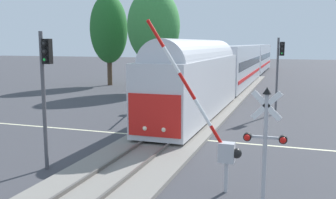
{
  "coord_description": "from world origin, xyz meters",
  "views": [
    {
      "loc": [
        6.48,
        -19.53,
        5.24
      ],
      "look_at": [
        -0.39,
        0.91,
        2.0
      ],
      "focal_mm": 40.3,
      "sensor_mm": 36.0,
      "label": 1
    }
  ],
  "objects_px": {
    "crossing_signal_mast": "(265,134)",
    "traffic_signal_far_side": "(279,63)",
    "crossing_gate_near": "(217,136)",
    "crossing_gate_far": "(147,88)",
    "commuter_train": "(241,63)",
    "oak_behind_train": "(154,26)",
    "pine_left_background": "(109,29)",
    "traffic_signal_median": "(45,78)"
  },
  "relations": [
    {
      "from": "crossing_signal_mast",
      "to": "crossing_gate_far",
      "type": "relative_size",
      "value": 0.71
    },
    {
      "from": "crossing_gate_near",
      "to": "pine_left_background",
      "type": "xyz_separation_m",
      "value": [
        -19.47,
        29.62,
        4.92
      ]
    },
    {
      "from": "pine_left_background",
      "to": "traffic_signal_far_side",
      "type": "bearing_deg",
      "value": -33.11
    },
    {
      "from": "crossing_gate_near",
      "to": "crossing_gate_far",
      "type": "xyz_separation_m",
      "value": [
        -8.1,
        13.58,
        -0.13
      ]
    },
    {
      "from": "commuter_train",
      "to": "traffic_signal_far_side",
      "type": "xyz_separation_m",
      "value": [
        5.41,
        -19.42,
        1.04
      ]
    },
    {
      "from": "commuter_train",
      "to": "traffic_signal_median",
      "type": "relative_size",
      "value": 11.57
    },
    {
      "from": "crossing_gate_far",
      "to": "traffic_signal_median",
      "type": "height_order",
      "value": "traffic_signal_median"
    },
    {
      "from": "crossing_gate_near",
      "to": "traffic_signal_far_side",
      "type": "bearing_deg",
      "value": 85.03
    },
    {
      "from": "crossing_signal_mast",
      "to": "traffic_signal_far_side",
      "type": "bearing_deg",
      "value": 90.98
    },
    {
      "from": "commuter_train",
      "to": "traffic_signal_median",
      "type": "height_order",
      "value": "traffic_signal_median"
    },
    {
      "from": "traffic_signal_median",
      "to": "commuter_train",
      "type": "bearing_deg",
      "value": 85.03
    },
    {
      "from": "oak_behind_train",
      "to": "pine_left_background",
      "type": "distance_m",
      "value": 8.49
    },
    {
      "from": "commuter_train",
      "to": "traffic_signal_median",
      "type": "bearing_deg",
      "value": -94.97
    },
    {
      "from": "traffic_signal_median",
      "to": "crossing_gate_near",
      "type": "bearing_deg",
      "value": -0.56
    },
    {
      "from": "traffic_signal_median",
      "to": "pine_left_background",
      "type": "bearing_deg",
      "value": 112.72
    },
    {
      "from": "crossing_signal_mast",
      "to": "oak_behind_train",
      "type": "xyz_separation_m",
      "value": [
        -13.7,
        26.24,
        4.67
      ]
    },
    {
      "from": "crossing_gate_far",
      "to": "crossing_signal_mast",
      "type": "bearing_deg",
      "value": -55.6
    },
    {
      "from": "crossing_signal_mast",
      "to": "traffic_signal_far_side",
      "type": "distance_m",
      "value": 16.76
    },
    {
      "from": "crossing_signal_mast",
      "to": "oak_behind_train",
      "type": "distance_m",
      "value": 29.96
    },
    {
      "from": "traffic_signal_far_side",
      "to": "oak_behind_train",
      "type": "height_order",
      "value": "oak_behind_train"
    },
    {
      "from": "commuter_train",
      "to": "oak_behind_train",
      "type": "xyz_separation_m",
      "value": [
        -8.0,
        -9.89,
        4.32
      ]
    },
    {
      "from": "crossing_gate_far",
      "to": "commuter_train",
      "type": "bearing_deg",
      "value": 79.42
    },
    {
      "from": "crossing_gate_near",
      "to": "crossing_signal_mast",
      "type": "bearing_deg",
      "value": -22.41
    },
    {
      "from": "pine_left_background",
      "to": "traffic_signal_median",
      "type": "bearing_deg",
      "value": -67.28
    },
    {
      "from": "oak_behind_train",
      "to": "pine_left_background",
      "type": "xyz_separation_m",
      "value": [
        -7.45,
        4.07,
        -0.11
      ]
    },
    {
      "from": "crossing_gate_near",
      "to": "oak_behind_train",
      "type": "xyz_separation_m",
      "value": [
        -12.02,
        25.55,
        5.03
      ]
    },
    {
      "from": "commuter_train",
      "to": "pine_left_background",
      "type": "distance_m",
      "value": 17.04
    },
    {
      "from": "crossing_signal_mast",
      "to": "crossing_gate_near",
      "type": "bearing_deg",
      "value": 157.59
    },
    {
      "from": "crossing_gate_near",
      "to": "crossing_signal_mast",
      "type": "relative_size",
      "value": 1.57
    },
    {
      "from": "crossing_gate_near",
      "to": "crossing_signal_mast",
      "type": "xyz_separation_m",
      "value": [
        1.68,
        -0.69,
        0.36
      ]
    },
    {
      "from": "crossing_gate_far",
      "to": "oak_behind_train",
      "type": "relative_size",
      "value": 0.49
    },
    {
      "from": "crossing_gate_near",
      "to": "pine_left_background",
      "type": "bearing_deg",
      "value": 123.32
    },
    {
      "from": "traffic_signal_far_side",
      "to": "crossing_gate_near",
      "type": "bearing_deg",
      "value": -94.97
    },
    {
      "from": "commuter_train",
      "to": "traffic_signal_far_side",
      "type": "bearing_deg",
      "value": -74.44
    },
    {
      "from": "crossing_signal_mast",
      "to": "crossing_gate_far",
      "type": "bearing_deg",
      "value": 124.4
    },
    {
      "from": "traffic_signal_far_side",
      "to": "traffic_signal_median",
      "type": "distance_m",
      "value": 18.06
    },
    {
      "from": "crossing_gate_near",
      "to": "pine_left_background",
      "type": "height_order",
      "value": "pine_left_background"
    },
    {
      "from": "crossing_signal_mast",
      "to": "traffic_signal_far_side",
      "type": "relative_size",
      "value": 0.69
    },
    {
      "from": "commuter_train",
      "to": "traffic_signal_median",
      "type": "xyz_separation_m",
      "value": [
        -3.08,
        -35.36,
        1.1
      ]
    },
    {
      "from": "traffic_signal_far_side",
      "to": "oak_behind_train",
      "type": "distance_m",
      "value": 16.78
    },
    {
      "from": "crossing_signal_mast",
      "to": "traffic_signal_far_side",
      "type": "height_order",
      "value": "traffic_signal_far_side"
    },
    {
      "from": "crossing_gate_far",
      "to": "oak_behind_train",
      "type": "height_order",
      "value": "oak_behind_train"
    }
  ]
}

